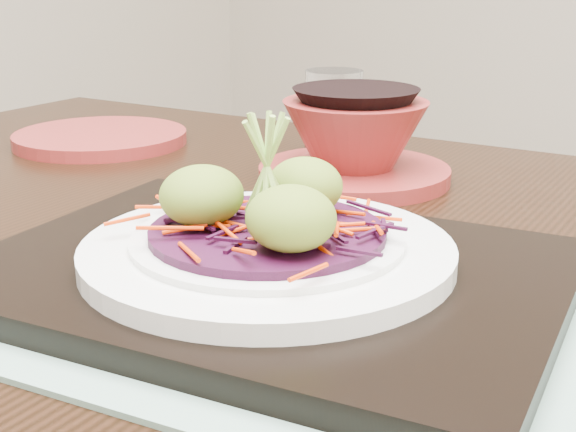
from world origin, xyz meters
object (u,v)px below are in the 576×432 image
Objects in this scene: serving_tray at (268,274)px; white_plate at (268,250)px; terracotta_bowl_set at (355,145)px; dining_table at (286,387)px; water_glass at (334,112)px; terracotta_side_plate at (101,138)px.

serving_tray is 1.54× the size of white_plate.
serving_tray is at bearing -66.02° from terracotta_bowl_set.
terracotta_bowl_set is (-0.11, 0.25, 0.01)m from white_plate.
serving_tray is 0.28m from terracotta_bowl_set.
dining_table is 0.26m from terracotta_bowl_set.
serving_tray reaches higher than dining_table.
water_glass is at bearing 120.64° from white_plate.
serving_tray is at bearing 135.00° from white_plate.
white_plate is at bearing -68.81° from dining_table.
water_glass is at bearing 107.48° from serving_tray.
terracotta_bowl_set reaches higher than serving_tray.
serving_tray is at bearing -24.98° from terracotta_side_plate.
white_plate is 0.28m from terracotta_bowl_set.
water_glass is 0.12m from terracotta_bowl_set.
dining_table is at bearing -67.61° from terracotta_bowl_set.
serving_tray is at bearing -59.36° from water_glass.
terracotta_bowl_set is (0.09, -0.08, -0.01)m from water_glass.
water_glass is (0.23, 0.14, 0.04)m from terracotta_side_plate.
serving_tray is 0.02m from white_plate.
white_plate reaches higher than dining_table.
white_plate is 0.39m from water_glass.
serving_tray is (0.03, -0.05, 0.12)m from dining_table.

